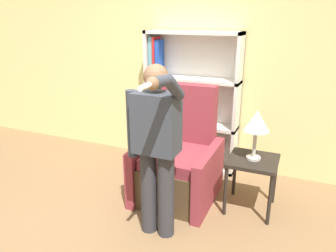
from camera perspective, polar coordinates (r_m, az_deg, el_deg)
name	(u,v)px	position (r m, az deg, el deg)	size (l,w,h in m)	color
ground_plane	(95,242)	(3.20, -12.56, -19.04)	(14.00, 14.00, 0.00)	brown
wall_back	(179,58)	(4.36, 1.86, 11.72)	(8.00, 0.06, 2.80)	#DBCC84
bookcase	(184,101)	(4.26, 2.89, 4.34)	(1.21, 0.28, 1.76)	silver
armchair	(179,164)	(3.64, 1.99, -6.67)	(0.82, 0.87, 1.22)	#4C3823
person_standing	(156,145)	(2.80, -2.13, -3.25)	(0.53, 0.78, 1.57)	#2D2D33
side_table	(252,167)	(3.45, 14.50, -6.90)	(0.49, 0.49, 0.57)	black
table_lamp	(257,123)	(3.27, 15.17, 0.58)	(0.26, 0.26, 0.51)	#B7B2A8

